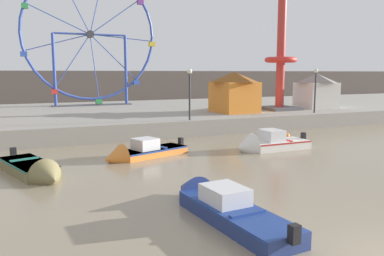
# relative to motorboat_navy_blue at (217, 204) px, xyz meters

# --- Properties ---
(quay_promenade) EXTENTS (110.00, 19.77, 1.06)m
(quay_promenade) POSITION_rel_motorboat_navy_blue_xyz_m (2.39, 22.86, 0.23)
(quay_promenade) COLOR gray
(quay_promenade) RESTS_ON ground_plane
(distant_town_skyline) EXTENTS (140.00, 3.00, 4.40)m
(distant_town_skyline) POSITION_rel_motorboat_navy_blue_xyz_m (2.39, 43.69, 1.90)
(distant_town_skyline) COLOR #564C47
(distant_town_skyline) RESTS_ON ground_plane
(motorboat_navy_blue) EXTENTS (1.69, 5.73, 1.31)m
(motorboat_navy_blue) POSITION_rel_motorboat_navy_blue_xyz_m (0.00, 0.00, 0.00)
(motorboat_navy_blue) COLOR navy
(motorboat_navy_blue) RESTS_ON ground_plane
(motorboat_orange_hull) EXTENTS (4.72, 2.69, 1.36)m
(motorboat_orange_hull) POSITION_rel_motorboat_navy_blue_xyz_m (0.02, 8.34, -0.03)
(motorboat_orange_hull) COLOR orange
(motorboat_orange_hull) RESTS_ON ground_plane
(motorboat_white_red_stripe) EXTENTS (4.44, 1.67, 1.61)m
(motorboat_white_red_stripe) POSITION_rel_motorboat_navy_blue_xyz_m (6.84, 7.54, 0.02)
(motorboat_white_red_stripe) COLOR silver
(motorboat_white_red_stripe) RESTS_ON ground_plane
(motorboat_olive_wood) EXTENTS (2.65, 4.76, 1.30)m
(motorboat_olive_wood) POSITION_rel_motorboat_navy_blue_xyz_m (-4.70, 6.62, -0.05)
(motorboat_olive_wood) COLOR olive
(motorboat_olive_wood) RESTS_ON ground_plane
(ferris_wheel_blue_frame) EXTENTS (12.40, 1.20, 12.74)m
(ferris_wheel_blue_frame) POSITION_rel_motorboat_navy_blue_xyz_m (1.24, 28.04, 7.16)
(ferris_wheel_blue_frame) COLOR #334CA8
(ferris_wheel_blue_frame) RESTS_ON quay_promenade
(drop_tower_red_tower) EXTENTS (2.80, 2.80, 14.58)m
(drop_tower_red_tower) POSITION_rel_motorboat_navy_blue_xyz_m (14.82, 17.22, 6.39)
(drop_tower_red_tower) COLOR #BC332D
(drop_tower_red_tower) RESTS_ON quay_promenade
(carnival_booth_white_ticket) EXTENTS (3.36, 3.40, 3.00)m
(carnival_booth_white_ticket) POSITION_rel_motorboat_navy_blue_xyz_m (18.79, 17.35, 2.33)
(carnival_booth_white_ticket) COLOR silver
(carnival_booth_white_ticket) RESTS_ON quay_promenade
(carnival_booth_orange_canopy) EXTENTS (3.19, 3.72, 3.14)m
(carnival_booth_orange_canopy) POSITION_rel_motorboat_navy_blue_xyz_m (10.27, 16.90, 2.40)
(carnival_booth_orange_canopy) COLOR orange
(carnival_booth_orange_canopy) RESTS_ON quay_promenade
(promenade_lamp_near) EXTENTS (0.32, 0.32, 3.38)m
(promenade_lamp_near) POSITION_rel_motorboat_navy_blue_xyz_m (15.72, 13.97, 3.02)
(promenade_lamp_near) COLOR #2D2D33
(promenade_lamp_near) RESTS_ON quay_promenade
(promenade_lamp_far) EXTENTS (0.32, 0.32, 3.32)m
(promenade_lamp_far) POSITION_rel_motorboat_navy_blue_xyz_m (4.99, 13.51, 2.98)
(promenade_lamp_far) COLOR #2D2D33
(promenade_lamp_far) RESTS_ON quay_promenade
(mooring_buoy_orange) EXTENTS (0.44, 0.44, 0.44)m
(mooring_buoy_orange) POSITION_rel_motorboat_navy_blue_xyz_m (9.92, 9.77, -0.08)
(mooring_buoy_orange) COLOR orange
(mooring_buoy_orange) RESTS_ON ground_plane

